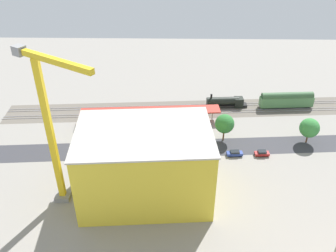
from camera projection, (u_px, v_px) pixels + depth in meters
ground_plane at (181, 142)px, 112.04m from camera, size 197.63×197.63×0.00m
rail_bed at (180, 110)px, 129.21m from camera, size 124.16×22.37×0.01m
street_asphalt at (181, 148)px, 109.14m from camera, size 123.85×18.25×0.01m
track_rails at (180, 109)px, 129.11m from camera, size 123.18×15.97×0.12m
platform_canopy_near at (150, 111)px, 120.15m from camera, size 47.05×8.89×4.43m
locomotive at (227, 102)px, 130.10m from camera, size 14.83×3.94×5.27m
passenger_coach at (287, 100)px, 129.06m from camera, size 19.37×4.38×5.97m
parked_car_0 at (262, 153)px, 105.61m from camera, size 4.33×1.99×1.70m
parked_car_1 at (235, 154)px, 105.58m from camera, size 4.78×2.09×1.65m
parked_car_2 at (205, 153)px, 105.75m from camera, size 4.57×2.05×1.51m
parked_car_3 at (174, 153)px, 105.97m from camera, size 4.92×2.39×1.66m
construction_building at (145, 165)px, 87.49m from camera, size 32.83×23.50×18.45m
construction_roof_slab at (144, 133)px, 82.47m from camera, size 33.47×24.15×0.40m
tower_crane at (51, 125)px, 78.75m from camera, size 18.93×12.56×39.08m
box_truck_0 at (194, 154)px, 103.82m from camera, size 9.22×4.00×3.13m
box_truck_1 at (173, 148)px, 105.98m from camera, size 9.22×4.06×3.70m
box_truck_2 at (168, 148)px, 106.27m from camera, size 9.19×3.59×3.43m
street_tree_0 at (225, 124)px, 109.72m from camera, size 5.93×5.93×8.96m
street_tree_1 at (309, 128)px, 109.12m from camera, size 6.00×6.00×8.24m
street_tree_2 at (89, 123)px, 111.06m from camera, size 5.54×5.54×8.35m
street_tree_3 at (90, 124)px, 110.10m from camera, size 5.90×5.90×8.80m
street_tree_4 at (148, 123)px, 111.49m from camera, size 5.36×5.36×8.02m
traffic_light at (86, 126)px, 110.68m from camera, size 0.50×0.36×7.40m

